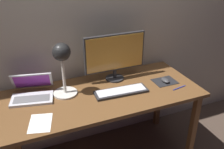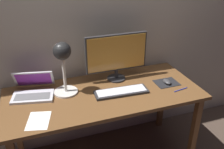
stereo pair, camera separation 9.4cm
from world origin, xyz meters
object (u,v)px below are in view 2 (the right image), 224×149
mouse (167,82)px  keyboard_main (121,92)px  desk_lamp (63,59)px  pen (181,90)px  laptop (33,88)px  monitor (117,54)px

mouse → keyboard_main: bearing=-178.0°
desk_lamp → pen: 1.00m
desk_lamp → mouse: desk_lamp is taller
desk_lamp → mouse: (0.86, -0.14, -0.28)m
keyboard_main → pen: size_ratio=3.20×
keyboard_main → laptop: size_ratio=1.21×
laptop → keyboard_main: bearing=-18.6°
monitor → keyboard_main: bearing=-100.6°
keyboard_main → monitor: bearing=79.4°
desk_lamp → monitor: bearing=10.1°
keyboard_main → mouse: (0.43, 0.01, 0.01)m
keyboard_main → mouse: 0.43m
monitor → keyboard_main: (-0.05, -0.24, -0.23)m
monitor → mouse: size_ratio=5.69×
desk_lamp → pen: bearing=-17.0°
keyboard_main → desk_lamp: bearing=159.6°
keyboard_main → desk_lamp: 0.54m
mouse → pen: bearing=-68.6°
monitor → laptop: bearing=-178.7°
keyboard_main → mouse: size_ratio=4.66×
laptop → mouse: 1.13m
pen → desk_lamp: bearing=163.0°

